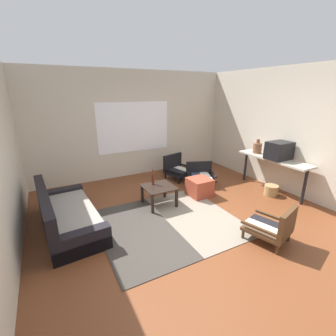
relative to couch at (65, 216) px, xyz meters
The scene contains 15 objects.
ground_plane 2.24m from the couch, 27.68° to the right, with size 7.80×7.80×0.00m, color brown.
far_wall_with_window 3.05m from the couch, 45.76° to the left, with size 5.60×0.13×2.70m.
side_wall_right 4.83m from the couch, ahead, with size 0.12×6.60×2.70m, color beige.
area_rug 1.73m from the couch, 23.46° to the right, with size 2.31×2.09×0.01m.
couch is the anchor object (origin of this frame).
coffee_table 1.73m from the couch, ahead, with size 0.60×0.59×0.40m.
armchair_by_window 3.05m from the couch, 22.67° to the left, with size 0.73×0.71×0.61m.
armchair_striped_foreground 3.29m from the couch, 34.90° to the right, with size 0.68×0.73×0.60m.
armchair_corner 3.14m from the couch, ahead, with size 0.80×0.75×0.53m.
ottoman_orange 2.70m from the couch, ahead, with size 0.46×0.46×0.39m, color #993D28.
console_shelf 4.35m from the couch, ahead, with size 0.44×1.68×0.78m.
crt_television 4.40m from the couch, ahead, with size 0.50×0.38×0.37m.
clay_vase 4.34m from the couch, ahead, with size 0.20×0.20×0.33m.
glass_bottle 1.71m from the couch, ahead, with size 0.06×0.06×0.31m.
wicker_basket 4.17m from the couch, 10.03° to the right, with size 0.29×0.29×0.23m, color #9E7A4C.
Camera 1 is at (-2.06, -2.76, 2.18)m, focal length 24.82 mm.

